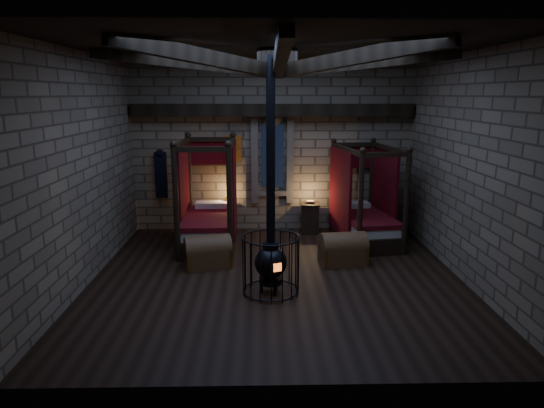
{
  "coord_description": "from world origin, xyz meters",
  "views": [
    {
      "loc": [
        -0.29,
        -8.72,
        3.45
      ],
      "look_at": [
        -0.08,
        0.6,
        1.32
      ],
      "focal_mm": 32.0,
      "sensor_mm": 36.0,
      "label": 1
    }
  ],
  "objects_px": {
    "trunk_right": "(343,250)",
    "trunk_left": "(208,252)",
    "bed_left": "(209,219)",
    "stove": "(271,259)",
    "bed_right": "(364,218)"
  },
  "relations": [
    {
      "from": "trunk_left",
      "to": "trunk_right",
      "type": "distance_m",
      "value": 2.78
    },
    {
      "from": "bed_right",
      "to": "trunk_left",
      "type": "bearing_deg",
      "value": -162.95
    },
    {
      "from": "trunk_right",
      "to": "stove",
      "type": "bearing_deg",
      "value": -144.04
    },
    {
      "from": "bed_left",
      "to": "stove",
      "type": "bearing_deg",
      "value": -65.19
    },
    {
      "from": "trunk_right",
      "to": "trunk_left",
      "type": "bearing_deg",
      "value": 174.23
    },
    {
      "from": "bed_left",
      "to": "bed_right",
      "type": "height_order",
      "value": "bed_left"
    },
    {
      "from": "bed_right",
      "to": "trunk_right",
      "type": "height_order",
      "value": "bed_right"
    },
    {
      "from": "bed_right",
      "to": "stove",
      "type": "bearing_deg",
      "value": -135.21
    },
    {
      "from": "bed_left",
      "to": "bed_right",
      "type": "distance_m",
      "value": 3.66
    },
    {
      "from": "trunk_left",
      "to": "bed_right",
      "type": "bearing_deg",
      "value": 9.7
    },
    {
      "from": "bed_right",
      "to": "trunk_left",
      "type": "height_order",
      "value": "bed_right"
    },
    {
      "from": "trunk_right",
      "to": "stove",
      "type": "xyz_separation_m",
      "value": [
        -1.52,
        -1.46,
        0.32
      ]
    },
    {
      "from": "trunk_right",
      "to": "stove",
      "type": "distance_m",
      "value": 2.13
    },
    {
      "from": "trunk_left",
      "to": "trunk_right",
      "type": "xyz_separation_m",
      "value": [
        2.77,
        0.1,
        0.01
      ]
    },
    {
      "from": "trunk_left",
      "to": "trunk_right",
      "type": "relative_size",
      "value": 1.03
    }
  ]
}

